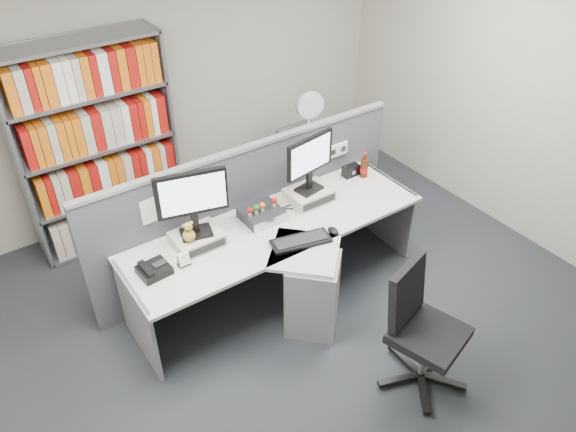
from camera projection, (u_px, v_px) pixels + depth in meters
ground at (334, 347)px, 4.50m from camera, size 5.50×5.50×0.00m
room_shell at (348, 153)px, 3.45m from camera, size 5.04×5.54×2.72m
partition at (250, 208)px, 4.95m from camera, size 3.00×0.08×1.27m
desk at (292, 264)px, 4.63m from camera, size 2.60×1.20×0.72m
monitor_riser_left at (197, 239)px, 4.40m from camera, size 0.38×0.31×0.10m
monitor_riser_right at (309, 195)px, 4.91m from camera, size 0.38×0.31×0.10m
monitor_left at (192, 199)px, 4.18m from camera, size 0.54×0.23×0.56m
monitor_right at (310, 159)px, 4.70m from camera, size 0.50×0.20×0.52m
desktop_pc at (262, 214)px, 4.68m from camera, size 0.33×0.29×0.09m
figurines at (261, 207)px, 4.60m from camera, size 0.29×0.05×0.09m
keyboard at (301, 241)px, 4.43m from camera, size 0.51×0.29×0.03m
mouse at (333, 231)px, 4.53m from camera, size 0.07×0.11×0.04m
desk_phone at (153, 270)px, 4.12m from camera, size 0.24×0.22×0.10m
desk_calendar at (183, 260)px, 4.19m from camera, size 0.09×0.07×0.11m
plush_toy at (189, 233)px, 4.26m from camera, size 0.10×0.10×0.17m
speaker at (351, 171)px, 5.23m from camera, size 0.16×0.09×0.11m
cola_bottle at (364, 168)px, 5.19m from camera, size 0.08×0.08×0.25m
shelving_unit at (98, 150)px, 5.14m from camera, size 1.41×0.40×2.00m
filing_cabinet at (308, 162)px, 6.17m from camera, size 0.45×0.61×0.70m
desk_fan at (309, 108)px, 5.79m from camera, size 0.29×0.17×0.49m
office_chair at (420, 325)px, 3.97m from camera, size 0.67×0.64×1.00m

